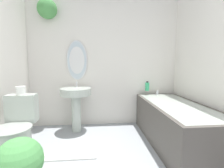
{
  "coord_description": "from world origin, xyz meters",
  "views": [
    {
      "loc": [
        -0.15,
        -0.4,
        1.12
      ],
      "look_at": [
        0.04,
        1.6,
        0.88
      ],
      "focal_mm": 26.0,
      "sensor_mm": 36.0,
      "label": 1
    }
  ],
  "objects": [
    {
      "name": "shampoo_bottle",
      "position": [
        0.77,
        2.46,
        0.73
      ],
      "size": [
        0.07,
        0.07,
        0.17
      ],
      "color": "#38B275",
      "rests_on": "bathtub"
    },
    {
      "name": "bathtub",
      "position": [
        0.96,
        1.71,
        0.3
      ],
      "size": [
        0.72,
        1.65,
        0.65
      ],
      "color": "#4C4742",
      "rests_on": "ground_plane"
    },
    {
      "name": "toilet_paper_roll",
      "position": [
        -1.07,
        1.65,
        0.81
      ],
      "size": [
        0.11,
        0.11,
        0.1
      ],
      "color": "white",
      "rests_on": "toilet"
    },
    {
      "name": "toilet",
      "position": [
        -1.07,
        1.44,
        0.3
      ],
      "size": [
        0.41,
        0.56,
        0.76
      ],
      "color": "#B2BCB2",
      "rests_on": "ground_plane"
    },
    {
      "name": "potted_plant",
      "position": [
        -0.78,
        0.9,
        0.29
      ],
      "size": [
        0.39,
        0.39,
        0.53
      ],
      "color": "silver",
      "rests_on": "ground_plane"
    },
    {
      "name": "wall_back",
      "position": [
        -0.08,
        2.61,
        1.26
      ],
      "size": [
        2.8,
        0.32,
        2.4
      ],
      "color": "silver",
      "rests_on": "ground_plane"
    },
    {
      "name": "bath_mat",
      "position": [
        -0.5,
        1.59,
        0.01
      ],
      "size": [
        0.67,
        0.36,
        0.02
      ],
      "color": "silver",
      "rests_on": "ground_plane"
    },
    {
      "name": "pedestal_sink",
      "position": [
        -0.5,
        2.29,
        0.55
      ],
      "size": [
        0.51,
        0.51,
        0.83
      ],
      "color": "#B2BCB2",
      "rests_on": "ground_plane"
    }
  ]
}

